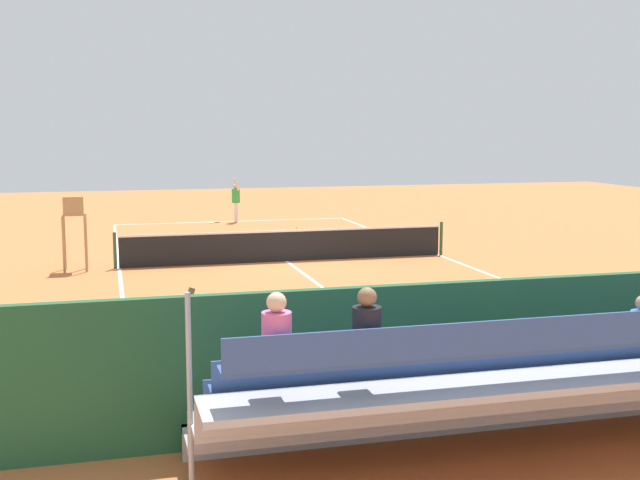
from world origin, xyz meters
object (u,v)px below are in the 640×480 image
tennis_player (236,199)px  bleacher_stand (558,382)px  equipment_bag (509,390)px  tennis_ball_near (297,228)px  tennis_net (287,245)px  tennis_racket (212,223)px  line_judge (189,356)px  courtside_bench (619,354)px  umpire_chair (74,225)px

tennis_player → bleacher_stand: bearing=89.8°
equipment_bag → tennis_ball_near: (-1.74, -21.30, -0.15)m
bleacher_stand → equipment_bag: bleacher_stand is taller
bleacher_stand → tennis_net: bearing=-89.9°
bleacher_stand → equipment_bag: bearing=-101.6°
tennis_net → tennis_racket: size_ratio=17.67×
tennis_racket → tennis_player: bearing=-179.4°
tennis_net → line_judge: bearing=72.1°
courtside_bench → line_judge: line_judge is taller
equipment_bag → tennis_ball_near: size_ratio=13.64×
bleacher_stand → line_judge: size_ratio=4.70×
equipment_bag → line_judge: line_judge is taller
courtside_bench → line_judge: 6.70m
line_judge → bleacher_stand: bearing=153.8°
courtside_bench → tennis_racket: 24.12m
tennis_net → line_judge: line_judge is taller
bleacher_stand → equipment_bag: (-0.41, -1.99, -0.78)m
equipment_bag → tennis_player: size_ratio=0.47×
bleacher_stand → equipment_bag: 2.17m
tennis_ball_near → equipment_bag: bearing=85.3°
courtside_bench → line_judge: (6.68, -0.01, 0.46)m
courtside_bench → tennis_ball_near: bearing=-89.4°
tennis_net → tennis_player: size_ratio=5.35×
umpire_chair → equipment_bag: size_ratio=2.38×
tennis_racket → tennis_net: bearing=95.1°
umpire_chair → courtside_bench: size_ratio=1.19×
courtside_bench → tennis_ball_near: size_ratio=27.27×
umpire_chair → courtside_bench: umpire_chair is taller
line_judge → tennis_ball_near: bearing=-107.0°
umpire_chair → tennis_ball_near: 11.65m
tennis_player → tennis_racket: bearing=0.6°
umpire_chair → bleacher_stand: bearing=112.2°
umpire_chair → equipment_bag: bearing=116.5°
tennis_ball_near → line_judge: size_ratio=0.03×
bleacher_stand → courtside_bench: 3.20m
tennis_net → tennis_player: 10.64m
bleacher_stand → courtside_bench: bleacher_stand is taller
tennis_player → line_judge: same height
tennis_net → equipment_bag: bearing=91.9°
bleacher_stand → tennis_player: 26.01m
tennis_player → tennis_racket: tennis_player is taller
bleacher_stand → tennis_player: bleacher_stand is taller
courtside_bench → tennis_player: size_ratio=0.93×
line_judge → tennis_net: bearing=-107.9°
tennis_net → tennis_ball_near: size_ratio=156.06×
courtside_bench → equipment_bag: size_ratio=2.00×
tennis_ball_near → line_judge: 22.14m
courtside_bench → bleacher_stand: bearing=41.8°
tennis_racket → equipment_bag: bearing=93.3°
bleacher_stand → courtside_bench: (-2.37, -2.11, -0.40)m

